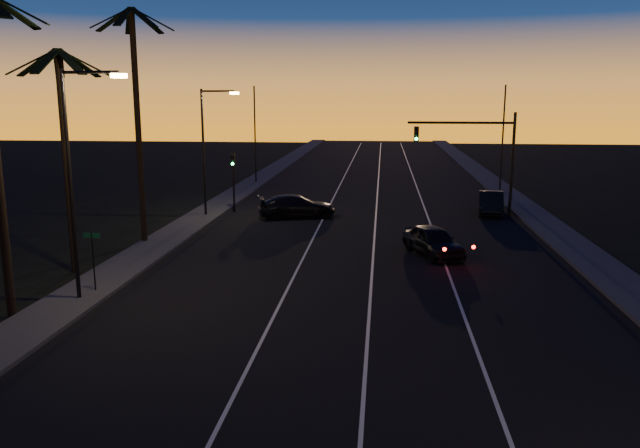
# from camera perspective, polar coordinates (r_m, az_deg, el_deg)

# --- Properties ---
(road) EXTENTS (20.00, 170.00, 0.01)m
(road) POSITION_cam_1_polar(r_m,az_deg,el_deg) (33.55, 4.08, -2.22)
(road) COLOR black
(road) RESTS_ON ground
(sidewalk_left) EXTENTS (2.40, 170.00, 0.16)m
(sidewalk_left) POSITION_cam_1_polar(r_m,az_deg,el_deg) (35.63, -14.24, -1.61)
(sidewalk_left) COLOR #383836
(sidewalk_left) RESTS_ON ground
(sidewalk_right) EXTENTS (2.40, 170.00, 0.16)m
(sidewalk_right) POSITION_cam_1_polar(r_m,az_deg,el_deg) (35.07, 22.71, -2.37)
(sidewalk_right) COLOR #383836
(sidewalk_right) RESTS_ON ground
(lane_stripe_left) EXTENTS (0.12, 160.00, 0.01)m
(lane_stripe_left) POSITION_cam_1_polar(r_m,az_deg,el_deg) (33.76, -1.02, -2.08)
(lane_stripe_left) COLOR silver
(lane_stripe_left) RESTS_ON road
(lane_stripe_mid) EXTENTS (0.12, 160.00, 0.01)m
(lane_stripe_mid) POSITION_cam_1_polar(r_m,az_deg,el_deg) (33.53, 4.93, -2.21)
(lane_stripe_mid) COLOR silver
(lane_stripe_mid) RESTS_ON road
(lane_stripe_right) EXTENTS (0.12, 160.00, 0.01)m
(lane_stripe_right) POSITION_cam_1_polar(r_m,az_deg,el_deg) (33.68, 10.90, -2.32)
(lane_stripe_right) COLOR silver
(lane_stripe_right) RESTS_ON road
(palm_mid) EXTENTS (4.25, 4.16, 10.03)m
(palm_mid) POSITION_cam_1_polar(r_m,az_deg,el_deg) (30.13, -22.33, 7.44)
(palm_mid) COLOR black
(palm_mid) RESTS_ON ground
(palm_far) EXTENTS (4.25, 4.16, 12.53)m
(palm_far) POSITION_cam_1_polar(r_m,az_deg,el_deg) (35.12, -16.41, 10.50)
(palm_far) COLOR black
(palm_far) RESTS_ON ground
(streetlight_left_near) EXTENTS (2.55, 0.26, 9.00)m
(streetlight_left_near) POSITION_cam_1_polar(r_m,az_deg,el_deg) (25.52, -21.37, 4.83)
(streetlight_left_near) COLOR black
(streetlight_left_near) RESTS_ON ground
(streetlight_left_far) EXTENTS (2.55, 0.26, 8.50)m
(streetlight_left_far) POSITION_cam_1_polar(r_m,az_deg,el_deg) (42.30, -10.23, 7.41)
(streetlight_left_far) COLOR black
(streetlight_left_far) RESTS_ON ground
(street_sign) EXTENTS (0.70, 0.06, 2.60)m
(street_sign) POSITION_cam_1_polar(r_m,az_deg,el_deg) (27.06, -20.05, -2.64)
(street_sign) COLOR black
(street_sign) RESTS_ON ground
(signal_mast) EXTENTS (7.10, 0.41, 7.00)m
(signal_mast) POSITION_cam_1_polar(r_m,az_deg,el_deg) (43.15, 14.17, 6.95)
(signal_mast) COLOR black
(signal_mast) RESTS_ON ground
(signal_post) EXTENTS (0.28, 0.37, 4.20)m
(signal_post) POSITION_cam_1_polar(r_m,az_deg,el_deg) (44.11, -7.94, 4.81)
(signal_post) COLOR black
(signal_post) RESTS_ON ground
(far_pole_left) EXTENTS (0.14, 0.14, 9.00)m
(far_pole_left) POSITION_cam_1_polar(r_m,az_deg,el_deg) (58.90, -5.96, 8.08)
(far_pole_left) COLOR black
(far_pole_left) RESTS_ON ground
(far_pole_right) EXTENTS (0.14, 0.14, 9.00)m
(far_pole_right) POSITION_cam_1_polar(r_m,az_deg,el_deg) (55.62, 16.36, 7.48)
(far_pole_right) COLOR black
(far_pole_right) RESTS_ON ground
(lead_car) EXTENTS (3.48, 5.24, 1.52)m
(lead_car) POSITION_cam_1_polar(r_m,az_deg,el_deg) (32.26, 10.30, -1.53)
(lead_car) COLOR black
(lead_car) RESTS_ON road
(right_car) EXTENTS (2.25, 4.82, 1.53)m
(right_car) POSITION_cam_1_polar(r_m,az_deg,el_deg) (44.76, 15.36, 1.87)
(right_car) COLOR black
(right_car) RESTS_ON road
(cross_car) EXTENTS (5.60, 3.53, 1.51)m
(cross_car) POSITION_cam_1_polar(r_m,az_deg,el_deg) (41.94, -2.14, 1.64)
(cross_car) COLOR black
(cross_car) RESTS_ON road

